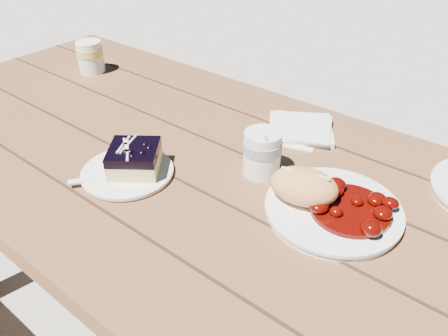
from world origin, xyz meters
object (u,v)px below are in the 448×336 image
Objects in this scene: picnic_table at (236,235)px; second_cup at (91,57)px; dessert_plate at (128,173)px; coffee_cup at (262,153)px; blueberry_cake at (134,158)px; main_plate at (333,210)px; bread_roll at (304,186)px.

second_cup reaches higher than picnic_table.
coffee_cup is at bearing 40.30° from dessert_plate.
blueberry_cake is 0.60m from second_cup.
main_plate is at bearing 21.48° from dessert_plate.
second_cup is at bearing 170.47° from coffee_cup.
picnic_table is 20.78× the size of coffee_cup.
main_plate is 0.19m from coffee_cup.
picnic_table is 8.09× the size of main_plate.
main_plate is at bearing -16.71° from blueberry_cake.
coffee_cup is (-0.12, 0.05, -0.00)m from bread_roll.
main_plate is at bearing -8.44° from coffee_cup.
bread_roll is (0.15, 0.00, 0.21)m from picnic_table.
bread_roll is at bearing 0.68° from picnic_table.
main_plate is (0.21, 0.02, 0.17)m from picnic_table.
bread_roll is 1.33× the size of coffee_cup.
second_cup is at bearing 149.30° from dessert_plate.
bread_roll is 0.87m from second_cup.
bread_roll reaches higher than dessert_plate.
bread_roll is 0.35m from blueberry_cake.
bread_roll is 0.37m from dessert_plate.
picnic_table is 0.28m from dessert_plate.
blueberry_cake is at bearing -28.97° from second_cup.
main_plate is 0.41m from blueberry_cake.
coffee_cup is (-0.18, 0.03, 0.04)m from main_plate.
dessert_plate is 0.60m from second_cup.
blueberry_cake is 1.45× the size of second_cup.
second_cup is at bearing 166.29° from picnic_table.
dessert_plate is 1.33× the size of blueberry_cake.
picnic_table is 20.78× the size of second_cup.
second_cup reaches higher than dessert_plate.
main_plate is 0.42m from dessert_plate.
coffee_cup reaches higher than bread_roll.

